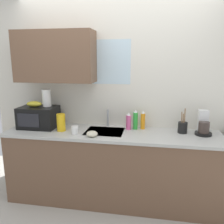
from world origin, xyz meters
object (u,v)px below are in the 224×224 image
(dish_soap_bottle_green, at_px, (135,120))
(utensil_crock, at_px, (183,127))
(mug_white, at_px, (75,130))
(small_bowl, at_px, (92,134))
(banana_bunch, at_px, (34,104))
(coffee_maker, at_px, (203,126))
(dish_soap_bottle_orange, at_px, (143,120))
(paper_towel_roll, at_px, (47,98))
(cereal_canister, at_px, (61,122))
(dish_soap_bottle_pink, at_px, (129,122))
(microwave, at_px, (39,117))

(dish_soap_bottle_green, height_order, utensil_crock, utensil_crock)
(mug_white, relative_size, small_bowl, 0.73)
(banana_bunch, xyz_separation_m, coffee_maker, (2.08, 0.06, -0.20))
(banana_bunch, distance_m, dish_soap_bottle_green, 1.30)
(dish_soap_bottle_orange, bearing_deg, dish_soap_bottle_green, -166.49)
(paper_towel_roll, bearing_deg, mug_white, -28.24)
(small_bowl, bearing_deg, dish_soap_bottle_orange, 35.96)
(small_bowl, bearing_deg, coffee_maker, 13.75)
(coffee_maker, relative_size, cereal_canister, 1.32)
(dish_soap_bottle_pink, bearing_deg, mug_white, -153.83)
(banana_bunch, xyz_separation_m, paper_towel_roll, (0.15, 0.05, 0.08))
(coffee_maker, height_order, mug_white, coffee_maker)
(mug_white, bearing_deg, utensil_crock, 11.74)
(microwave, relative_size, coffee_maker, 1.64)
(small_bowl, bearing_deg, cereal_canister, 160.64)
(dish_soap_bottle_pink, xyz_separation_m, dish_soap_bottle_green, (0.08, 0.03, 0.02))
(cereal_canister, relative_size, small_bowl, 1.63)
(paper_towel_roll, relative_size, dish_soap_bottle_pink, 1.02)
(banana_bunch, relative_size, small_bowl, 1.54)
(dish_soap_bottle_pink, bearing_deg, banana_bunch, -175.00)
(cereal_canister, bearing_deg, small_bowl, -19.36)
(dish_soap_bottle_pink, distance_m, cereal_canister, 0.83)
(coffee_maker, bearing_deg, dish_soap_bottle_green, 174.83)
(banana_bunch, relative_size, paper_towel_roll, 0.91)
(paper_towel_roll, distance_m, dish_soap_bottle_orange, 1.26)
(cereal_canister, height_order, small_bowl, cereal_canister)
(paper_towel_roll, height_order, small_bowl, paper_towel_roll)
(microwave, distance_m, dish_soap_bottle_green, 1.24)
(cereal_canister, relative_size, mug_white, 2.23)
(microwave, bearing_deg, mug_white, -19.00)
(paper_towel_roll, relative_size, dish_soap_bottle_green, 0.89)
(mug_white, xyz_separation_m, small_bowl, (0.22, -0.06, -0.02))
(banana_bunch, bearing_deg, dish_soap_bottle_green, 5.82)
(coffee_maker, distance_m, dish_soap_bottle_pink, 0.88)
(coffee_maker, xyz_separation_m, dish_soap_bottle_orange, (-0.71, 0.09, 0.01))
(microwave, xyz_separation_m, utensil_crock, (1.80, 0.07, -0.06))
(coffee_maker, xyz_separation_m, mug_white, (-1.48, -0.25, -0.06))
(coffee_maker, height_order, dish_soap_bottle_orange, coffee_maker)
(dish_soap_bottle_green, relative_size, small_bowl, 1.91)
(dish_soap_bottle_pink, relative_size, utensil_crock, 0.73)
(banana_bunch, relative_size, cereal_canister, 0.94)
(small_bowl, bearing_deg, paper_towel_roll, 155.78)
(dish_soap_bottle_orange, distance_m, small_bowl, 0.69)
(coffee_maker, xyz_separation_m, utensil_crock, (-0.23, 0.01, -0.03))
(coffee_maker, bearing_deg, utensil_crock, 177.12)
(paper_towel_roll, relative_size, dish_soap_bottle_orange, 0.94)
(microwave, xyz_separation_m, banana_bunch, (-0.05, 0.00, 0.17))
(microwave, distance_m, small_bowl, 0.81)
(dish_soap_bottle_pink, xyz_separation_m, utensil_crock, (0.65, -0.03, -0.03))
(small_bowl, bearing_deg, banana_bunch, 162.98)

